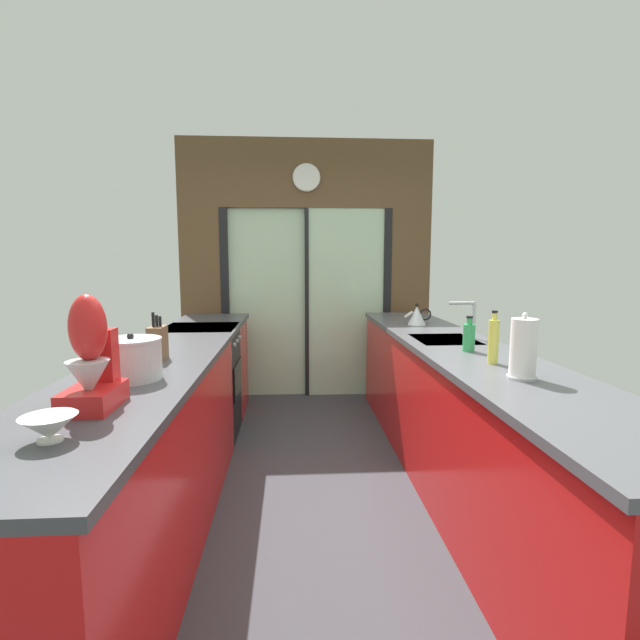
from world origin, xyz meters
The scene contains 14 objects.
ground_plane centered at (0.00, 0.60, -0.01)m, with size 5.04×7.60×0.02m, color #38383D.
back_wall_unit centered at (0.00, 2.40, 1.52)m, with size 2.64×0.12×2.70m.
left_counter_run centered at (-0.91, 0.13, 0.47)m, with size 0.62×3.80×0.92m.
right_counter_run centered at (0.91, 0.30, 0.46)m, with size 0.62×3.80×0.92m.
sink_faucet centered at (1.06, 0.55, 1.09)m, with size 0.19×0.02×0.26m.
oven_range centered at (-0.91, 1.25, 0.46)m, with size 0.60×0.60×0.92m.
mixing_bowl centered at (-0.89, -1.17, 0.96)m, with size 0.16×0.16×0.08m.
knife_block centered at (-0.89, -0.02, 1.02)m, with size 0.08×0.14×0.26m.
stand_mixer centered at (-0.89, -0.85, 1.08)m, with size 0.17×0.27×0.42m.
stock_pot centered at (-0.89, -0.44, 1.02)m, with size 0.27×0.27×0.21m.
kettle centered at (0.89, 1.28, 1.00)m, with size 0.23×0.15×0.18m.
soap_bottle_near centered at (0.89, -0.22, 1.04)m, with size 0.05×0.05×0.28m.
soap_bottle_far centered at (0.89, 0.12, 1.01)m, with size 0.07×0.07×0.21m.
paper_towel_roll centered at (0.89, -0.53, 1.06)m, with size 0.13×0.13×0.31m.
Camera 1 is at (-0.16, -2.55, 1.46)m, focal length 26.08 mm.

